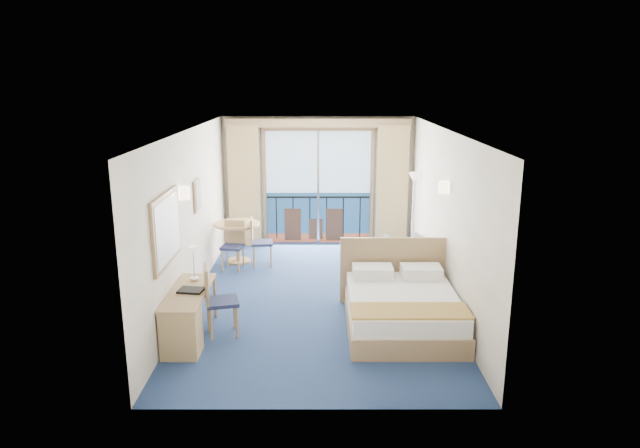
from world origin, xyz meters
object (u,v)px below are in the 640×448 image
at_px(armchair, 406,252).
at_px(bed, 402,307).
at_px(desk, 183,324).
at_px(table_chair_a, 258,239).
at_px(desk_chair, 216,296).
at_px(nightstand, 424,277).
at_px(table_chair_b, 234,242).
at_px(floor_lamp, 413,193).
at_px(round_table, 237,232).

bearing_deg(armchair, bed, 67.06).
xyz_separation_m(armchair, desk, (-3.39, -3.34, 0.07)).
bearing_deg(table_chair_a, desk_chair, 169.92).
xyz_separation_m(nightstand, desk, (-3.51, -2.09, 0.10)).
distance_m(nightstand, armchair, 1.25).
xyz_separation_m(bed, table_chair_b, (-2.78, 2.63, 0.21)).
xyz_separation_m(armchair, table_chair_b, (-3.22, 0.03, 0.20)).
bearing_deg(desk_chair, table_chair_a, -18.97).
relative_size(floor_lamp, desk, 1.15).
bearing_deg(table_chair_a, bed, -145.19).
bearing_deg(floor_lamp, table_chair_a, -167.18).
xyz_separation_m(floor_lamp, desk, (-3.62, -4.20, -0.89)).
relative_size(nightstand, armchair, 0.80).
bearing_deg(armchair, table_chair_a, -16.88).
bearing_deg(armchair, table_chair_b, -13.72).
height_order(floor_lamp, desk, floor_lamp).
relative_size(floor_lamp, desk_chair, 1.67).
distance_m(round_table, table_chair_a, 0.47).
xyz_separation_m(nightstand, desk_chair, (-3.17, -1.62, 0.29)).
bearing_deg(nightstand, desk_chair, -152.96).
bearing_deg(table_chair_a, floor_lamp, -82.45).
bearing_deg(floor_lamp, nightstand, -92.94).
height_order(armchair, desk, desk).
relative_size(bed, table_chair_b, 2.25).
relative_size(floor_lamp, table_chair_b, 1.86).
xyz_separation_m(nightstand, floor_lamp, (0.11, 2.11, 1.00)).
height_order(nightstand, floor_lamp, floor_lamp).
relative_size(desk, desk_chair, 1.44).
bearing_deg(floor_lamp, desk, -130.75).
distance_m(floor_lamp, desk, 5.62).
height_order(bed, table_chair_a, bed).
distance_m(desk_chair, round_table, 3.26).
bearing_deg(round_table, armchair, -7.13).
height_order(armchair, table_chair_b, table_chair_b).
height_order(armchair, floor_lamp, floor_lamp).
bearing_deg(table_chair_b, desk_chair, -77.83).
height_order(nightstand, table_chair_b, table_chair_b).
bearing_deg(desk_chair, nightstand, -77.13).
xyz_separation_m(nightstand, armchair, (-0.12, 1.24, 0.04)).
height_order(round_table, table_chair_a, table_chair_a).
bearing_deg(nightstand, armchair, 95.58).
bearing_deg(desk_chair, floor_lamp, -55.49).
bearing_deg(nightstand, desk, -149.21).
bearing_deg(bed, table_chair_b, 136.54).
bearing_deg(armchair, round_table, -20.36).
height_order(armchair, table_chair_a, table_chair_a).
distance_m(bed, floor_lamp, 3.67).
distance_m(table_chair_a, table_chair_b, 0.46).
distance_m(floor_lamp, table_chair_a, 3.18).
relative_size(desk_chair, table_chair_b, 1.12).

